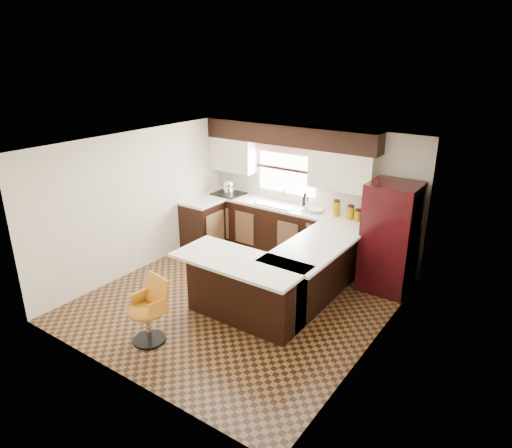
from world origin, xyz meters
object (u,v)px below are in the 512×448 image
Objects in this scene: peninsula_long at (311,274)px; refrigerator at (390,237)px; peninsula_return at (245,290)px; bar_chair at (147,312)px.

refrigerator is (0.80, 1.05, 0.43)m from peninsula_long.
bar_chair is (-0.71, -1.18, -0.01)m from peninsula_return.
peninsula_return is 0.94× the size of refrigerator.
peninsula_long is 1.11× the size of refrigerator.
peninsula_return is at bearing 68.57° from bar_chair.
peninsula_return is at bearing -118.30° from peninsula_long.
bar_chair is (-2.04, -3.20, -0.43)m from refrigerator.
peninsula_return is 1.38m from bar_chair.
peninsula_long is 1.18× the size of peninsula_return.
refrigerator is at bearing 52.41° from peninsula_long.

